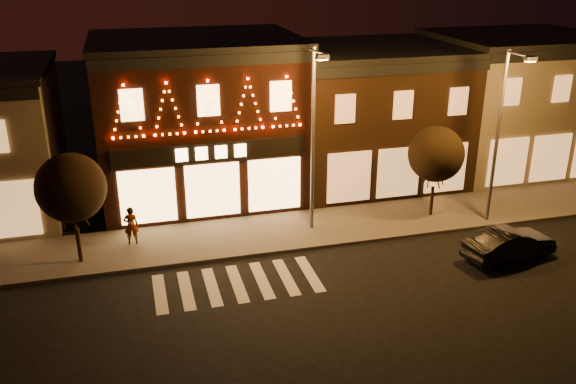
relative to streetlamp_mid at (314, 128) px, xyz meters
name	(u,v)px	position (x,y,z in m)	size (l,w,h in m)	color
ground	(259,342)	(-4.27, -7.73, -5.04)	(120.00, 120.00, 0.00)	black
sidewalk_far	(264,234)	(-2.27, 0.27, -4.97)	(44.00, 4.00, 0.15)	#47423D
building_pulp	(199,118)	(-4.27, 6.24, -0.88)	(10.20, 8.34, 8.30)	black
building_right_a	(370,114)	(5.23, 6.26, -1.28)	(9.20, 8.28, 7.50)	#351F12
building_right_b	(512,101)	(14.23, 6.26, -1.13)	(9.20, 8.28, 7.80)	#7F745A
streetlamp_mid	(314,128)	(0.00, 0.00, 0.00)	(0.55, 1.92, 8.34)	#59595E
streetlamp_right	(502,125)	(8.42, -1.37, -0.14)	(0.51, 1.85, 8.11)	#59595E
tree_left	(71,188)	(-10.27, -0.45, -1.62)	(2.80, 2.80, 4.68)	black
tree_right	(436,154)	(6.11, 0.13, -1.78)	(2.66, 2.66, 4.44)	black
dark_sedan	(509,244)	(7.26, -4.64, -4.37)	(1.43, 4.10, 1.35)	black
pedestrian	(131,225)	(-8.12, 0.69, -4.03)	(0.63, 0.41, 1.73)	gray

